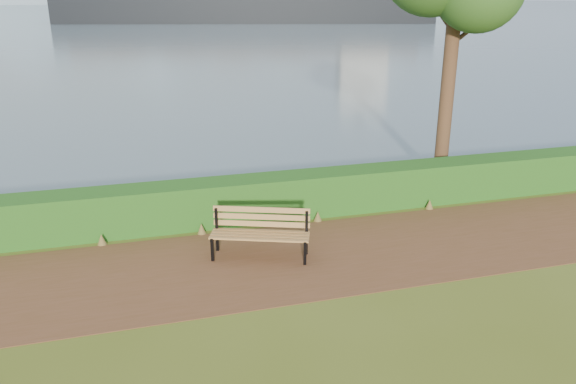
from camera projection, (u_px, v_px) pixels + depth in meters
name	position (u px, v px, depth m)	size (l,w,h in m)	color
ground	(273.00, 269.00, 10.81)	(140.00, 140.00, 0.00)	#4D5A19
path	(269.00, 262.00, 11.08)	(40.00, 3.40, 0.01)	brown
hedge	(245.00, 200.00, 13.00)	(32.00, 0.85, 1.00)	#224F16
water	(126.00, 7.00, 246.70)	(700.00, 510.00, 0.00)	slate
bench	(260.00, 230.00, 11.17)	(2.03, 1.23, 0.98)	black
cargo_ship	(259.00, 5.00, 103.80)	(69.07, 26.93, 20.79)	black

